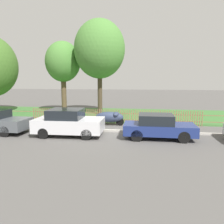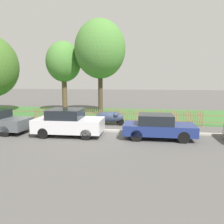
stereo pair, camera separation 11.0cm
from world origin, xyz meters
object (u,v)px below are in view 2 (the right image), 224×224
object	(u,v)px
parked_car_navy_estate	(68,122)
covered_motorcycle	(110,117)
tree_mid_park	(100,49)
tree_behind_motorcycle	(64,62)
parked_car_red_compact	(158,126)

from	to	relation	value
parked_car_navy_estate	covered_motorcycle	size ratio (longest dim) A/B	1.92
parked_car_navy_estate	tree_mid_park	distance (m)	9.36
tree_behind_motorcycle	tree_mid_park	world-z (taller)	tree_mid_park
tree_mid_park	tree_behind_motorcycle	bearing A→B (deg)	168.60
parked_car_navy_estate	parked_car_red_compact	xyz separation A→B (m)	(5.01, 0.09, -0.08)
covered_motorcycle	tree_mid_park	world-z (taller)	tree_mid_park
parked_car_navy_estate	tree_behind_motorcycle	size ratio (longest dim) A/B	0.57
covered_motorcycle	tree_mid_park	xyz separation A→B (m)	(-1.70, 4.72, 5.24)
parked_car_red_compact	covered_motorcycle	world-z (taller)	parked_car_red_compact
covered_motorcycle	tree_behind_motorcycle	world-z (taller)	tree_behind_motorcycle
parked_car_navy_estate	parked_car_red_compact	distance (m)	5.02
parked_car_red_compact	tree_behind_motorcycle	xyz separation A→B (m)	(-8.55, 8.52, 4.15)
parked_car_red_compact	tree_behind_motorcycle	world-z (taller)	tree_behind_motorcycle
parked_car_red_compact	tree_mid_park	bearing A→B (deg)	121.13
parked_car_navy_estate	tree_behind_motorcycle	xyz separation A→B (m)	(-3.53, 8.61, 4.07)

